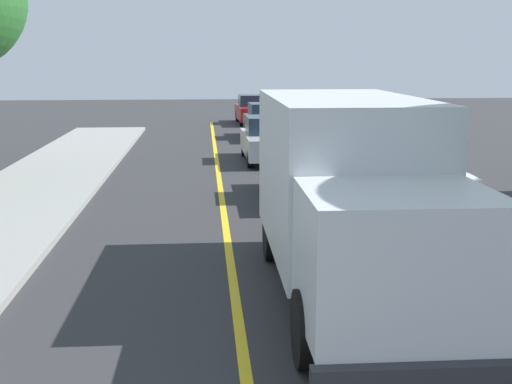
{
  "coord_description": "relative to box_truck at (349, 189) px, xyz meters",
  "views": [
    {
      "loc": [
        -0.47,
        -1.99,
        3.85
      ],
      "look_at": [
        0.48,
        10.0,
        1.4
      ],
      "focal_mm": 46.68,
      "sensor_mm": 36.0,
      "label": 1
    }
  ],
  "objects": [
    {
      "name": "box_truck",
      "position": [
        0.0,
        0.0,
        0.0
      ],
      "size": [
        2.45,
        7.2,
        3.2
      ],
      "color": "silver",
      "rests_on": "ground"
    },
    {
      "name": "centre_line_yellow",
      "position": [
        -1.85,
        1.67,
        -1.76
      ],
      "size": [
        0.16,
        56.0,
        0.01
      ],
      "primitive_type": "cube",
      "color": "gold",
      "rests_on": "ground"
    },
    {
      "name": "parked_car_far",
      "position": [
        0.69,
        21.5,
        -0.97
      ],
      "size": [
        1.99,
        4.47,
        1.67
      ],
      "color": "#4C564C",
      "rests_on": "ground"
    },
    {
      "name": "parked_car_furthest",
      "position": [
        0.57,
        28.69,
        -0.97
      ],
      "size": [
        1.91,
        4.45,
        1.67
      ],
      "color": "maroon",
      "rests_on": "ground"
    },
    {
      "name": "parked_van_across",
      "position": [
        3.35,
        6.65,
        -0.97
      ],
      "size": [
        1.97,
        4.47,
        1.67
      ],
      "color": "silver",
      "rests_on": "ground"
    },
    {
      "name": "parked_car_mid",
      "position": [
        0.08,
        14.3,
        -0.97
      ],
      "size": [
        1.86,
        4.42,
        1.67
      ],
      "color": "#B7B7BC",
      "rests_on": "ground"
    },
    {
      "name": "parked_car_near",
      "position": [
        0.44,
        7.58,
        -0.97
      ],
      "size": [
        1.83,
        4.41,
        1.67
      ],
      "color": "black",
      "rests_on": "ground"
    }
  ]
}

